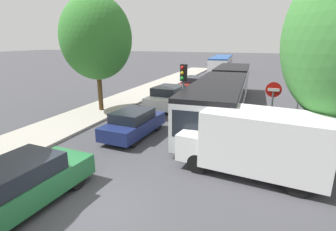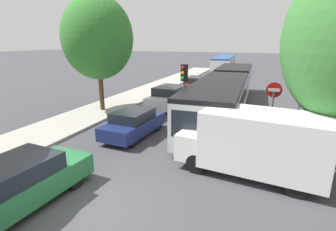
{
  "view_description": "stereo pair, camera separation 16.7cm",
  "coord_description": "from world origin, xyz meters",
  "px_view_note": "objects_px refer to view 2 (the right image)",
  "views": [
    {
      "loc": [
        4.34,
        -5.26,
        4.65
      ],
      "look_at": [
        0.2,
        5.95,
        1.2
      ],
      "focal_mm": 28.0,
      "sensor_mm": 36.0,
      "label": 1
    },
    {
      "loc": [
        4.49,
        -5.2,
        4.65
      ],
      "look_at": [
        0.2,
        5.95,
        1.2
      ],
      "focal_mm": 28.0,
      "sensor_mm": 36.0,
      "label": 2
    }
  ],
  "objects_px": {
    "articulated_bus": "(226,90)",
    "queued_car_white": "(170,97)",
    "city_bus_rear": "(224,64)",
    "no_entry_sign": "(273,103)",
    "queued_car_green": "(20,182)",
    "queued_car_navy": "(134,123)",
    "white_van": "(256,142)",
    "tree_left_mid": "(98,38)",
    "direction_sign_post": "(303,80)",
    "queued_car_red": "(196,84)",
    "traffic_light": "(184,81)"
  },
  "relations": [
    {
      "from": "queued_car_navy",
      "to": "white_van",
      "type": "distance_m",
      "value": 6.18
    },
    {
      "from": "articulated_bus",
      "to": "no_entry_sign",
      "type": "distance_m",
      "value": 5.63
    },
    {
      "from": "articulated_bus",
      "to": "traffic_light",
      "type": "bearing_deg",
      "value": -25.94
    },
    {
      "from": "city_bus_rear",
      "to": "queued_car_white",
      "type": "relative_size",
      "value": 2.45
    },
    {
      "from": "traffic_light",
      "to": "tree_left_mid",
      "type": "height_order",
      "value": "tree_left_mid"
    },
    {
      "from": "queued_car_white",
      "to": "traffic_light",
      "type": "distance_m",
      "value": 4.37
    },
    {
      "from": "white_van",
      "to": "traffic_light",
      "type": "bearing_deg",
      "value": -41.46
    },
    {
      "from": "city_bus_rear",
      "to": "articulated_bus",
      "type": "bearing_deg",
      "value": -173.79
    },
    {
      "from": "city_bus_rear",
      "to": "no_entry_sign",
      "type": "distance_m",
      "value": 26.96
    },
    {
      "from": "articulated_bus",
      "to": "queued_car_white",
      "type": "relative_size",
      "value": 3.73
    },
    {
      "from": "queued_car_green",
      "to": "tree_left_mid",
      "type": "relative_size",
      "value": 0.57
    },
    {
      "from": "queued_car_green",
      "to": "queued_car_navy",
      "type": "bearing_deg",
      "value": 0.95
    },
    {
      "from": "articulated_bus",
      "to": "no_entry_sign",
      "type": "relative_size",
      "value": 6.02
    },
    {
      "from": "white_van",
      "to": "tree_left_mid",
      "type": "xyz_separation_m",
      "value": [
        -10.07,
        5.37,
        3.53
      ]
    },
    {
      "from": "queued_car_green",
      "to": "white_van",
      "type": "distance_m",
      "value": 7.53
    },
    {
      "from": "traffic_light",
      "to": "no_entry_sign",
      "type": "distance_m",
      "value": 4.71
    },
    {
      "from": "direction_sign_post",
      "to": "no_entry_sign",
      "type": "bearing_deg",
      "value": 73.88
    },
    {
      "from": "white_van",
      "to": "no_entry_sign",
      "type": "bearing_deg",
      "value": -90.85
    },
    {
      "from": "traffic_light",
      "to": "no_entry_sign",
      "type": "relative_size",
      "value": 1.21
    },
    {
      "from": "tree_left_mid",
      "to": "articulated_bus",
      "type": "bearing_deg",
      "value": 22.13
    },
    {
      "from": "articulated_bus",
      "to": "city_bus_rear",
      "type": "height_order",
      "value": "articulated_bus"
    },
    {
      "from": "queued_car_navy",
      "to": "white_van",
      "type": "relative_size",
      "value": 0.77
    },
    {
      "from": "city_bus_rear",
      "to": "traffic_light",
      "type": "xyz_separation_m",
      "value": [
        1.96,
        -25.24,
        1.13
      ]
    },
    {
      "from": "white_van",
      "to": "queued_car_red",
      "type": "bearing_deg",
      "value": -60.49
    },
    {
      "from": "queued_car_navy",
      "to": "queued_car_white",
      "type": "relative_size",
      "value": 0.87
    },
    {
      "from": "queued_car_navy",
      "to": "no_entry_sign",
      "type": "bearing_deg",
      "value": -70.95
    },
    {
      "from": "articulated_bus",
      "to": "queued_car_white",
      "type": "xyz_separation_m",
      "value": [
        -3.83,
        -0.5,
        -0.67
      ]
    },
    {
      "from": "city_bus_rear",
      "to": "queued_car_white",
      "type": "distance_m",
      "value": 21.82
    },
    {
      "from": "articulated_bus",
      "to": "direction_sign_post",
      "type": "relative_size",
      "value": 4.72
    },
    {
      "from": "white_van",
      "to": "articulated_bus",
      "type": "bearing_deg",
      "value": -67.8
    },
    {
      "from": "white_van",
      "to": "tree_left_mid",
      "type": "bearing_deg",
      "value": -21.36
    },
    {
      "from": "traffic_light",
      "to": "tree_left_mid",
      "type": "xyz_separation_m",
      "value": [
        -5.97,
        0.79,
        2.28
      ]
    },
    {
      "from": "queued_car_green",
      "to": "queued_car_white",
      "type": "xyz_separation_m",
      "value": [
        -0.03,
        12.32,
        0.05
      ]
    },
    {
      "from": "queued_car_green",
      "to": "direction_sign_post",
      "type": "bearing_deg",
      "value": -31.62
    },
    {
      "from": "queued_car_navy",
      "to": "traffic_light",
      "type": "bearing_deg",
      "value": -29.78
    },
    {
      "from": "city_bus_rear",
      "to": "queued_car_white",
      "type": "xyz_separation_m",
      "value": [
        -0.14,
        -21.81,
        -0.59
      ]
    },
    {
      "from": "white_van",
      "to": "queued_car_green",
      "type": "bearing_deg",
      "value": 41.69
    },
    {
      "from": "queued_car_red",
      "to": "direction_sign_post",
      "type": "distance_m",
      "value": 10.86
    },
    {
      "from": "queued_car_green",
      "to": "queued_car_white",
      "type": "distance_m",
      "value": 12.32
    },
    {
      "from": "queued_car_red",
      "to": "tree_left_mid",
      "type": "xyz_separation_m",
      "value": [
        -4.07,
        -8.9,
        4.05
      ]
    },
    {
      "from": "queued_car_green",
      "to": "queued_car_navy",
      "type": "distance_m",
      "value": 6.26
    },
    {
      "from": "queued_car_green",
      "to": "traffic_light",
      "type": "height_order",
      "value": "traffic_light"
    },
    {
      "from": "traffic_light",
      "to": "white_van",
      "type": "bearing_deg",
      "value": 56.6
    },
    {
      "from": "white_van",
      "to": "tree_left_mid",
      "type": "height_order",
      "value": "tree_left_mid"
    },
    {
      "from": "white_van",
      "to": "direction_sign_post",
      "type": "bearing_deg",
      "value": -98.75
    },
    {
      "from": "city_bus_rear",
      "to": "queued_car_green",
      "type": "distance_m",
      "value": 34.13
    },
    {
      "from": "queued_car_white",
      "to": "queued_car_red",
      "type": "xyz_separation_m",
      "value": [
        0.19,
        6.25,
        -0.06
      ]
    },
    {
      "from": "no_entry_sign",
      "to": "direction_sign_post",
      "type": "xyz_separation_m",
      "value": [
        1.48,
        3.44,
        0.68
      ]
    },
    {
      "from": "city_bus_rear",
      "to": "queued_car_white",
      "type": "height_order",
      "value": "city_bus_rear"
    },
    {
      "from": "white_van",
      "to": "queued_car_navy",
      "type": "bearing_deg",
      "value": -11.68
    }
  ]
}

